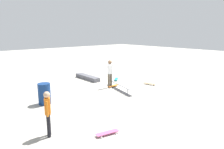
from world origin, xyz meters
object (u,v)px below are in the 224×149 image
(skateboard_main, at_px, (113,86))
(loose_skateboard_pink, at_px, (107,133))
(bystander_orange_shirt, at_px, (48,111))
(trash_bin, at_px, (44,94))
(skate_ledge, at_px, (87,77))
(loose_skateboard_natural, at_px, (149,84))
(loose_skateboard_teal, at_px, (116,79))
(skater_main, at_px, (110,72))
(grind_rail, at_px, (118,88))

(skateboard_main, height_order, loose_skateboard_pink, same)
(bystander_orange_shirt, distance_m, trash_bin, 3.24)
(skate_ledge, bearing_deg, loose_skateboard_natural, -150.92)
(skateboard_main, relative_size, loose_skateboard_teal, 1.11)
(skate_ledge, height_order, bystander_orange_shirt, bystander_orange_shirt)
(loose_skateboard_natural, bearing_deg, trash_bin, -110.18)
(skater_main, distance_m, bystander_orange_shirt, 6.20)
(skater_main, relative_size, bystander_orange_shirt, 1.11)
(skater_main, bearing_deg, grind_rail, -84.74)
(bystander_orange_shirt, bearing_deg, trash_bin, -172.58)
(grind_rail, xyz_separation_m, skateboard_main, (0.72, -0.22, -0.08))
(skate_ledge, xyz_separation_m, bystander_orange_shirt, (-5.86, 5.54, 0.72))
(bystander_orange_shirt, xyz_separation_m, loose_skateboard_natural, (2.01, -7.68, -0.78))
(grind_rail, relative_size, skateboard_main, 3.35)
(skater_main, xyz_separation_m, bystander_orange_shirt, (-3.16, 5.33, -0.12))
(loose_skateboard_teal, bearing_deg, skater_main, -5.49)
(grind_rail, xyz_separation_m, skater_main, (0.74, 0.02, 0.82))
(skate_ledge, xyz_separation_m, loose_skateboard_pink, (-7.05, 4.06, -0.07))
(loose_skateboard_teal, xyz_separation_m, loose_skateboard_natural, (-2.34, -0.75, 0.00))
(skateboard_main, bearing_deg, skate_ledge, 88.17)
(grind_rail, distance_m, skate_ledge, 3.45)
(skate_ledge, height_order, skateboard_main, skate_ledge)
(grind_rail, height_order, bystander_orange_shirt, bystander_orange_shirt)
(skate_ledge, xyz_separation_m, skater_main, (-2.70, 0.21, 0.84))
(grind_rail, bearing_deg, skateboard_main, -2.20)
(trash_bin, bearing_deg, bystander_orange_shirt, 158.91)
(loose_skateboard_natural, relative_size, trash_bin, 0.83)
(bystander_orange_shirt, bearing_deg, grind_rail, 142.79)
(loose_skateboard_pink, height_order, trash_bin, trash_bin)
(grind_rail, height_order, loose_skateboard_natural, grind_rail)
(grind_rail, bearing_deg, loose_skateboard_teal, -24.68)
(grind_rail, bearing_deg, bystander_orange_shirt, 128.88)
(bystander_orange_shirt, bearing_deg, skater_main, 149.13)
(skate_ledge, bearing_deg, bystander_orange_shirt, 136.57)
(loose_skateboard_pink, height_order, loose_skateboard_natural, same)
(grind_rail, bearing_deg, loose_skateboard_pink, 147.67)
(skater_main, bearing_deg, skateboard_main, -0.87)
(skate_ledge, distance_m, bystander_orange_shirt, 8.09)
(skater_main, distance_m, loose_skateboard_teal, 2.19)
(grind_rail, height_order, loose_skateboard_teal, grind_rail)
(loose_skateboard_teal, xyz_separation_m, loose_skateboard_pink, (-5.54, 5.45, 0.00))
(skate_ledge, relative_size, loose_skateboard_pink, 2.91)
(skater_main, bearing_deg, skate_ledge, 89.27)
(grind_rail, bearing_deg, trash_bin, 96.55)
(skater_main, relative_size, loose_skateboard_pink, 2.04)
(skate_ledge, height_order, trash_bin, trash_bin)
(skateboard_main, relative_size, loose_skateboard_natural, 0.98)
(loose_skateboard_teal, bearing_deg, loose_skateboard_pink, 3.39)
(grind_rail, distance_m, loose_skateboard_pink, 5.29)
(skater_main, relative_size, loose_skateboard_teal, 2.31)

